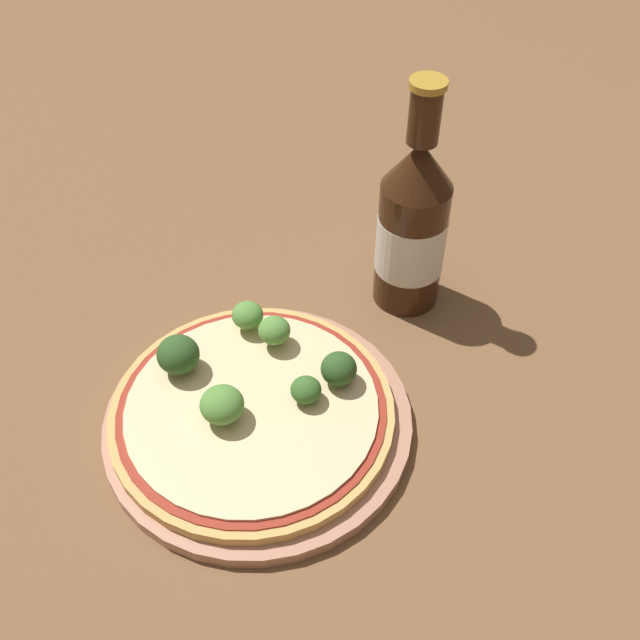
% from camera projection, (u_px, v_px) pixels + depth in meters
% --- Properties ---
extents(ground_plane, '(3.00, 3.00, 0.00)m').
position_uv_depth(ground_plane, '(267.00, 402.00, 0.64)').
color(ground_plane, brown).
extents(plate, '(0.25, 0.25, 0.01)m').
position_uv_depth(plate, '(258.00, 421.00, 0.62)').
color(plate, tan).
rests_on(plate, ground_plane).
extents(pizza, '(0.23, 0.23, 0.01)m').
position_uv_depth(pizza, '(252.00, 411.00, 0.61)').
color(pizza, tan).
rests_on(pizza, plate).
extents(broccoli_floret_0, '(0.03, 0.03, 0.03)m').
position_uv_depth(broccoli_floret_0, '(274.00, 330.00, 0.64)').
color(broccoli_floret_0, '#89A866').
rests_on(broccoli_floret_0, pizza).
extents(broccoli_floret_1, '(0.03, 0.03, 0.03)m').
position_uv_depth(broccoli_floret_1, '(339.00, 369.00, 0.61)').
color(broccoli_floret_1, '#89A866').
rests_on(broccoli_floret_1, pizza).
extents(broccoli_floret_2, '(0.03, 0.03, 0.03)m').
position_uv_depth(broccoli_floret_2, '(244.00, 316.00, 0.66)').
color(broccoli_floret_2, '#89A866').
rests_on(broccoli_floret_2, pizza).
extents(broccoli_floret_3, '(0.04, 0.04, 0.03)m').
position_uv_depth(broccoli_floret_3, '(178.00, 355.00, 0.62)').
color(broccoli_floret_3, '#89A866').
rests_on(broccoli_floret_3, pizza).
extents(broccoli_floret_4, '(0.04, 0.04, 0.03)m').
position_uv_depth(broccoli_floret_4, '(222.00, 405.00, 0.59)').
color(broccoli_floret_4, '#89A866').
rests_on(broccoli_floret_4, pizza).
extents(broccoli_floret_5, '(0.03, 0.03, 0.02)m').
position_uv_depth(broccoli_floret_5, '(306.00, 390.00, 0.60)').
color(broccoli_floret_5, '#89A866').
rests_on(broccoli_floret_5, pizza).
extents(beer_bottle, '(0.06, 0.06, 0.23)m').
position_uv_depth(beer_bottle, '(413.00, 225.00, 0.67)').
color(beer_bottle, '#381E0F').
rests_on(beer_bottle, ground_plane).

